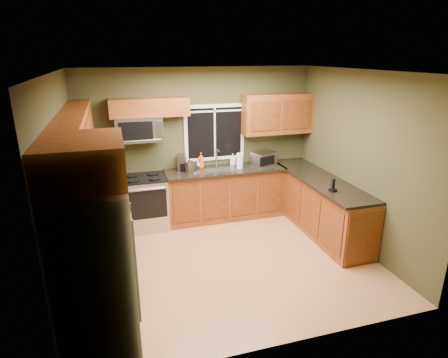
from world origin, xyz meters
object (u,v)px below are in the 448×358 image
refrigerator (96,272)px  microwave (139,129)px  paper_towel_roll (240,161)px  soap_bottle_b (233,159)px  toaster_oven (264,159)px  soap_bottle_c (200,163)px  cordless_phone (333,188)px  range (145,202)px  coffee_maker (182,163)px  kettle (190,166)px  soap_bottle_a (201,160)px

refrigerator → microwave: microwave is taller
paper_towel_roll → soap_bottle_b: (-0.05, 0.25, -0.03)m
toaster_oven → soap_bottle_c: (-1.17, 0.20, -0.04)m
paper_towel_roll → soap_bottle_c: paper_towel_roll is taller
soap_bottle_b → cordless_phone: 2.05m
range → coffee_maker: size_ratio=3.50×
toaster_oven → soap_bottle_c: bearing=170.4°
refrigerator → toaster_oven: size_ratio=3.71×
kettle → soap_bottle_a: 0.34m
soap_bottle_a → soap_bottle_b: soap_bottle_a is taller
kettle → toaster_oven: bearing=1.9°
coffee_maker → soap_bottle_a: 0.36m
paper_towel_roll → refrigerator: bearing=-131.2°
soap_bottle_c → soap_bottle_a: bearing=-60.5°
soap_bottle_c → toaster_oven: bearing=-9.6°
refrigerator → soap_bottle_a: bearing=59.5°
soap_bottle_a → cordless_phone: size_ratio=1.42×
microwave → soap_bottle_a: (1.06, 0.07, -0.65)m
microwave → refrigerator: bearing=-103.3°
toaster_oven → soap_bottle_a: size_ratio=1.72×
coffee_maker → paper_towel_roll: (1.02, -0.19, 0.01)m
soap_bottle_a → cordless_phone: 2.39m
refrigerator → cordless_phone: 3.59m
coffee_maker → range: bearing=-166.4°
range → soap_bottle_c: size_ratio=5.37×
toaster_oven → paper_towel_roll: size_ratio=1.59×
cordless_phone → microwave: bearing=147.9°
range → soap_bottle_c: bearing=12.4°
toaster_oven → soap_bottle_b: (-0.54, 0.20, -0.02)m
kettle → paper_towel_roll: 0.92m
microwave → cordless_phone: size_ratio=3.83×
kettle → paper_towel_roll: bearing=-0.5°
paper_towel_roll → cordless_phone: paper_towel_roll is taller
toaster_oven → kettle: (-1.41, -0.05, -0.01)m
toaster_oven → refrigerator: bearing=-136.0°
paper_towel_roll → soap_bottle_b: paper_towel_roll is taller
soap_bottle_c → kettle: bearing=-135.4°
microwave → soap_bottle_b: 1.81m
refrigerator → range: refrigerator is taller
refrigerator → microwave: size_ratio=2.37×
toaster_oven → cordless_phone: (0.47, -1.58, -0.07)m
refrigerator → paper_towel_roll: 3.66m
toaster_oven → paper_towel_roll: 0.50m
soap_bottle_a → kettle: bearing=-139.5°
refrigerator → coffee_maker: 3.26m
toaster_oven → microwave: bearing=177.4°
refrigerator → coffee_maker: (1.39, 2.94, 0.17)m
paper_towel_roll → cordless_phone: 1.81m
range → kettle: size_ratio=3.79×
soap_bottle_a → soap_bottle_c: 0.06m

